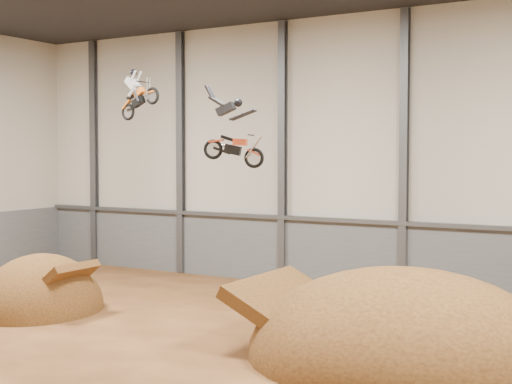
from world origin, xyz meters
TOP-DOWN VIEW (x-y plane):
  - floor at (0.00, 0.00)m, footprint 40.00×40.00m
  - back_wall at (0.00, 15.00)m, footprint 40.00×0.10m
  - lower_band_back at (0.00, 14.90)m, footprint 39.80×0.18m
  - steel_rail at (0.00, 14.75)m, footprint 39.80×0.35m
  - steel_column_0 at (-16.67, 14.80)m, footprint 0.40×0.36m
  - steel_column_1 at (-10.00, 14.80)m, footprint 0.40×0.36m
  - steel_column_2 at (-3.33, 14.80)m, footprint 0.40×0.36m
  - steel_column_3 at (3.33, 14.80)m, footprint 0.40×0.36m
  - takeoff_ramp at (-9.29, 3.35)m, footprint 5.10×5.89m
  - landing_ramp at (6.94, 4.09)m, footprint 10.78×9.54m
  - fmx_rider_a at (-5.04, 5.25)m, footprint 3.01×1.17m
  - fmx_rider_b at (1.31, 2.25)m, footprint 3.46×1.66m

SIDE VIEW (x-z plane):
  - floor at x=0.00m, z-range 0.00..0.00m
  - takeoff_ramp at x=-9.29m, z-range -2.55..2.55m
  - landing_ramp at x=6.94m, z-range -3.11..3.11m
  - lower_band_back at x=0.00m, z-range 0.00..3.50m
  - steel_rail at x=0.00m, z-range 3.45..3.65m
  - back_wall at x=0.00m, z-range 0.00..14.00m
  - steel_column_0 at x=-16.67m, z-range 0.05..13.95m
  - steel_column_1 at x=-10.00m, z-range 0.05..13.95m
  - steel_column_2 at x=-3.33m, z-range 0.05..13.95m
  - steel_column_3 at x=3.33m, z-range 0.05..13.95m
  - fmx_rider_b at x=1.31m, z-range 6.33..9.36m
  - fmx_rider_a at x=-5.04m, z-range 8.36..11.18m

